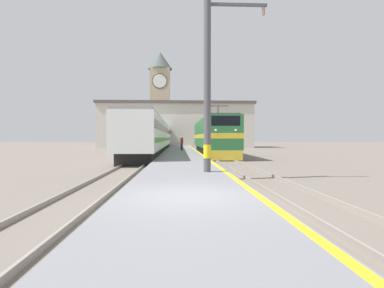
{
  "coord_description": "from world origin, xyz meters",
  "views": [
    {
      "loc": [
        -0.27,
        -7.72,
        1.9
      ],
      "look_at": [
        1.07,
        21.88,
        1.28
      ],
      "focal_mm": 28.0,
      "sensor_mm": 36.0,
      "label": 1
    }
  ],
  "objects_px": {
    "locomotive_train": "(212,137)",
    "passenger_train": "(158,136)",
    "person_on_platform": "(182,143)",
    "catenary_mast": "(209,81)",
    "clock_tower": "(160,95)"
  },
  "relations": [
    {
      "from": "locomotive_train",
      "to": "passenger_train",
      "type": "height_order",
      "value": "locomotive_train"
    },
    {
      "from": "locomotive_train",
      "to": "person_on_platform",
      "type": "relative_size",
      "value": 11.44
    },
    {
      "from": "passenger_train",
      "to": "person_on_platform",
      "type": "xyz_separation_m",
      "value": [
        3.35,
        -7.74,
        -0.81
      ]
    },
    {
      "from": "locomotive_train",
      "to": "passenger_train",
      "type": "xyz_separation_m",
      "value": [
        -6.72,
        10.41,
        0.06
      ]
    },
    {
      "from": "locomotive_train",
      "to": "catenary_mast",
      "type": "relative_size",
      "value": 2.37
    },
    {
      "from": "person_on_platform",
      "to": "clock_tower",
      "type": "distance_m",
      "value": 38.25
    },
    {
      "from": "catenary_mast",
      "to": "clock_tower",
      "type": "xyz_separation_m",
      "value": [
        -5.67,
        59.04,
        7.66
      ]
    },
    {
      "from": "catenary_mast",
      "to": "clock_tower",
      "type": "height_order",
      "value": "clock_tower"
    },
    {
      "from": "person_on_platform",
      "to": "clock_tower",
      "type": "relative_size",
      "value": 0.08
    },
    {
      "from": "passenger_train",
      "to": "catenary_mast",
      "type": "height_order",
      "value": "catenary_mast"
    },
    {
      "from": "person_on_platform",
      "to": "catenary_mast",
      "type": "bearing_deg",
      "value": -87.59
    },
    {
      "from": "catenary_mast",
      "to": "person_on_platform",
      "type": "distance_m",
      "value": 22.87
    },
    {
      "from": "locomotive_train",
      "to": "person_on_platform",
      "type": "xyz_separation_m",
      "value": [
        -3.37,
        2.67,
        -0.75
      ]
    },
    {
      "from": "catenary_mast",
      "to": "person_on_platform",
      "type": "xyz_separation_m",
      "value": [
        -0.95,
        22.64,
        -3.11
      ]
    },
    {
      "from": "locomotive_train",
      "to": "catenary_mast",
      "type": "xyz_separation_m",
      "value": [
        -2.41,
        -19.97,
        2.36
      ]
    }
  ]
}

